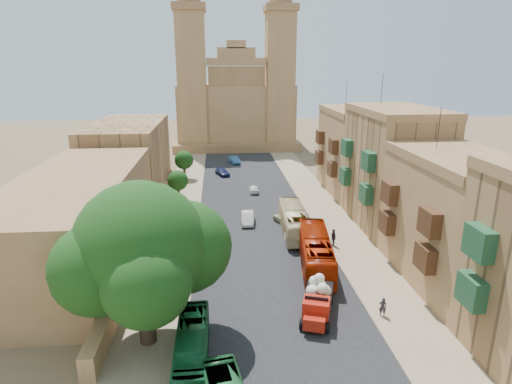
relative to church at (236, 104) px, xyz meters
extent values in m
plane|color=brown|center=(0.00, -78.61, -9.52)|extent=(260.00, 260.00, 0.00)
cube|color=black|center=(0.00, -48.61, -9.51)|extent=(14.00, 140.00, 0.01)
cube|color=#8A745A|center=(9.50, -48.61, -9.51)|extent=(5.00, 140.00, 0.01)
cube|color=#8A745A|center=(-9.50, -48.61, -9.51)|extent=(5.00, 140.00, 0.01)
cube|color=#8A745A|center=(7.00, -48.61, -9.46)|extent=(0.25, 140.00, 0.12)
cube|color=#8A745A|center=(-7.00, -48.61, -9.46)|extent=(0.25, 140.00, 0.12)
cube|color=#1D4A2D|center=(11.55, -77.69, -4.96)|extent=(0.90, 2.20, 2.00)
cube|color=#1D4A2D|center=(11.55, -77.69, -1.60)|extent=(0.90, 2.20, 2.00)
cube|color=olive|center=(16.00, -67.61, -4.27)|extent=(8.00, 14.00, 10.50)
cube|color=brown|center=(16.00, -67.61, 1.38)|extent=(8.20, 14.00, 0.80)
cylinder|color=black|center=(15.00, -64.81, 3.58)|extent=(0.06, 0.06, 3.60)
cube|color=#432716|center=(11.55, -71.53, -5.53)|extent=(0.90, 2.20, 2.00)
cube|color=#432716|center=(11.55, -63.69, -5.53)|extent=(0.90, 2.20, 2.00)
cube|color=#432716|center=(11.55, -71.53, -2.59)|extent=(0.90, 2.20, 2.00)
cube|color=#432716|center=(11.55, -63.69, -2.59)|extent=(0.90, 2.20, 2.00)
cube|color=#9D7247|center=(16.00, -53.61, -3.02)|extent=(8.00, 14.00, 13.00)
cube|color=brown|center=(16.00, -53.61, 3.88)|extent=(8.20, 14.00, 0.80)
cylinder|color=black|center=(15.00, -50.81, 6.08)|extent=(0.06, 0.06, 3.60)
cube|color=#1D4A2D|center=(11.55, -57.53, -4.58)|extent=(0.90, 2.20, 2.00)
cube|color=#1D4A2D|center=(11.55, -49.69, -4.58)|extent=(0.90, 2.20, 2.00)
cube|color=#1D4A2D|center=(11.55, -57.53, -0.94)|extent=(0.90, 2.20, 2.00)
cube|color=#1D4A2D|center=(11.55, -49.69, -0.94)|extent=(0.90, 2.20, 2.00)
cube|color=olive|center=(16.00, -39.61, -3.77)|extent=(8.00, 14.00, 11.50)
cube|color=brown|center=(16.00, -39.61, 2.38)|extent=(8.20, 14.00, 0.80)
cylinder|color=black|center=(15.00, -36.81, 4.58)|extent=(0.06, 0.06, 3.60)
cube|color=#432716|center=(11.55, -43.53, -5.15)|extent=(0.90, 2.20, 2.00)
cube|color=#432716|center=(11.55, -35.69, -5.15)|extent=(0.90, 2.20, 2.00)
cube|color=#432716|center=(11.55, -43.53, -1.93)|extent=(0.90, 2.20, 2.00)
cube|color=#432716|center=(11.55, -35.69, -1.93)|extent=(0.90, 2.20, 2.00)
cube|color=olive|center=(-12.50, -58.61, -8.62)|extent=(1.00, 40.00, 1.80)
cube|color=brown|center=(-18.00, -60.61, -5.32)|extent=(10.00, 28.00, 8.40)
cube|color=#9D7247|center=(-18.00, -34.61, -4.52)|extent=(10.00, 22.00, 10.00)
cube|color=olive|center=(0.00, 2.39, -2.52)|extent=(26.00, 20.00, 14.00)
cube|color=brown|center=(0.00, -8.11, -8.62)|extent=(28.00, 4.00, 1.80)
cube|color=brown|center=(0.00, -6.41, 0.48)|extent=(12.00, 2.00, 16.00)
cube|color=olive|center=(0.00, -6.41, 9.38)|extent=(12.60, 2.40, 1.60)
cube|color=olive|center=(0.00, -6.41, 11.08)|extent=(8.00, 2.00, 2.40)
cube|color=olive|center=(0.00, -6.41, 12.88)|extent=(4.00, 2.00, 1.60)
cube|color=olive|center=(-9.50, -5.11, 4.98)|extent=(6.00, 6.00, 29.00)
cube|color=brown|center=(-9.50, -5.11, 20.08)|extent=(6.80, 6.80, 1.40)
cube|color=olive|center=(9.50, -5.11, 4.98)|extent=(6.00, 6.00, 29.00)
cube|color=brown|center=(9.50, -5.11, 20.08)|extent=(6.80, 6.80, 1.40)
cylinder|color=brown|center=(9.50, -5.11, 21.68)|extent=(4.80, 4.80, 1.80)
cylinder|color=#34251A|center=(-9.50, -74.61, -7.34)|extent=(1.15, 1.15, 4.36)
sphere|color=black|center=(-9.50, -74.61, -2.40)|extent=(8.72, 8.72, 8.72)
sphere|color=black|center=(-6.75, -73.24, -3.09)|extent=(6.42, 6.42, 6.42)
sphere|color=black|center=(-12.02, -75.65, -3.32)|extent=(5.96, 5.96, 5.96)
sphere|color=black|center=(-8.81, -77.37, -3.55)|extent=(5.51, 5.51, 5.51)
sphere|color=black|center=(-10.76, -72.09, -1.49)|extent=(5.05, 5.05, 5.05)
cylinder|color=#34251A|center=(-10.00, -66.61, -8.26)|extent=(0.44, 0.44, 2.52)
sphere|color=black|center=(-10.00, -66.61, -5.72)|extent=(3.66, 3.66, 3.66)
cylinder|color=#34251A|center=(-10.00, -54.61, -8.43)|extent=(0.44, 0.44, 2.17)
sphere|color=black|center=(-10.00, -54.61, -6.24)|extent=(3.16, 3.16, 3.16)
cylinder|color=#34251A|center=(-10.00, -42.61, -8.53)|extent=(0.44, 0.44, 1.96)
sphere|color=black|center=(-10.00, -42.61, -6.55)|extent=(2.85, 2.85, 2.85)
cylinder|color=#34251A|center=(-10.00, -30.61, -8.44)|extent=(0.44, 0.44, 2.14)
sphere|color=black|center=(-10.00, -30.61, -6.28)|extent=(3.12, 3.12, 3.12)
cube|color=#AE1C0D|center=(3.17, -71.72, -8.38)|extent=(2.93, 3.73, 0.82)
cube|color=black|center=(3.17, -71.72, -7.93)|extent=(2.99, 3.79, 0.11)
cube|color=#AE1C0D|center=(2.51, -73.70, -8.29)|extent=(2.30, 2.07, 1.63)
cube|color=#AE1C0D|center=(2.17, -74.73, -8.65)|extent=(1.81, 1.52, 0.91)
cube|color=black|center=(2.51, -73.70, -7.65)|extent=(1.67, 0.63, 0.82)
cylinder|color=black|center=(1.39, -74.19, -9.11)|extent=(0.56, 0.88, 0.82)
cylinder|color=black|center=(3.11, -74.76, -9.11)|extent=(0.56, 0.88, 0.82)
cylinder|color=black|center=(2.66, -70.39, -9.11)|extent=(0.56, 0.88, 0.82)
cylinder|color=black|center=(4.38, -70.97, -9.11)|extent=(0.56, 0.88, 0.82)
sphere|color=beige|center=(2.57, -72.09, -7.70)|extent=(1.00, 1.00, 1.00)
sphere|color=beige|center=(3.52, -72.12, -7.70)|extent=(1.00, 1.00, 1.00)
sphere|color=beige|center=(3.34, -71.20, -7.70)|extent=(1.00, 1.00, 1.00)
sphere|color=beige|center=(2.86, -71.51, -7.20)|extent=(0.91, 0.91, 0.91)
sphere|color=beige|center=(3.22, -72.59, -7.24)|extent=(0.91, 0.91, 0.91)
sphere|color=beige|center=(3.14, -71.80, -6.79)|extent=(0.82, 0.82, 0.82)
cube|color=#3F551F|center=(4.35, -58.03, -8.55)|extent=(2.06, 4.67, 1.92)
cylinder|color=black|center=(3.43, -59.64, -9.13)|extent=(0.31, 0.77, 0.77)
cylinder|color=black|center=(5.25, -59.65, -9.13)|extent=(0.31, 0.77, 0.77)
cylinder|color=black|center=(3.46, -56.40, -9.13)|extent=(0.31, 0.77, 0.77)
cylinder|color=black|center=(5.28, -56.41, -9.13)|extent=(0.31, 0.77, 0.77)
imported|color=#12582B|center=(-6.30, -77.30, -8.32)|extent=(2.04, 8.59, 2.39)
imported|color=#A62104|center=(4.59, -64.35, -7.94)|extent=(4.12, 11.53, 3.14)
imported|color=beige|center=(4.00, -55.88, -8.03)|extent=(3.07, 10.76, 2.96)
imported|color=#3654A2|center=(-4.93, -61.98, -8.92)|extent=(2.70, 3.75, 1.19)
imported|color=silver|center=(-0.99, -52.29, -8.83)|extent=(1.68, 4.21, 1.36)
imported|color=beige|center=(3.74, -52.87, -8.90)|extent=(3.65, 4.85, 1.22)
imported|color=#141B44|center=(-3.67, -28.86, -8.94)|extent=(2.91, 4.29, 1.15)
imported|color=silver|center=(0.86, -39.50, -8.95)|extent=(1.37, 3.34, 1.13)
imported|color=#306596|center=(-1.21, -19.45, -8.85)|extent=(2.41, 4.26, 1.33)
imported|color=#27242B|center=(7.85, -73.03, -8.75)|extent=(0.64, 0.51, 1.53)
imported|color=#38393D|center=(7.53, -59.83, -8.57)|extent=(0.60, 1.16, 1.90)
camera|label=1|loc=(-4.35, -100.67, 8.97)|focal=30.00mm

